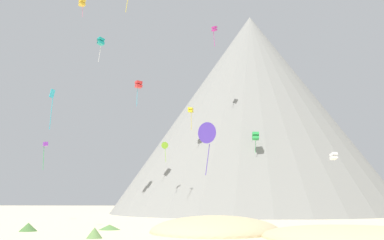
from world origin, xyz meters
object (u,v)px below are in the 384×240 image
object	(u,v)px
kite_cyan_mid	(52,100)
kite_violet_low	(45,145)
rock_massif	(254,114)
kite_green_mid	(256,136)
bush_far_left	(333,235)
kite_white_low	(334,156)
bush_scatter_east	(109,227)
kite_red_high	(139,85)
kite_yellow_mid	(191,110)
bush_far_right	(28,227)
kite_lime_low	(165,146)
kite_teal_high	(101,42)
kite_indigo_low	(208,133)
kite_gold_high	(82,3)
kite_magenta_high	(214,29)
bush_mid_center	(95,233)

from	to	relation	value
kite_cyan_mid	kite_violet_low	bearing A→B (deg)	87.23
rock_massif	kite_green_mid	xyz separation A→B (m)	(-2.05, -27.97, -9.64)
bush_far_left	kite_white_low	bearing A→B (deg)	74.43
bush_scatter_east	rock_massif	xyz separation A→B (m)	(22.46, 63.31, 25.13)
kite_red_high	kite_yellow_mid	world-z (taller)	kite_red_high
bush_far_right	kite_lime_low	distance (m)	40.25
rock_massif	kite_lime_low	xyz separation A→B (m)	(-19.81, -30.05, -11.65)
kite_red_high	kite_teal_high	xyz separation A→B (m)	(-7.37, -2.54, 8.35)
bush_scatter_east	kite_cyan_mid	world-z (taller)	kite_cyan_mid
bush_far_left	kite_green_mid	xyz separation A→B (m)	(-3.09, 46.03, 15.50)
kite_yellow_mid	kite_lime_low	bearing A→B (deg)	-25.35
kite_teal_high	kite_green_mid	size ratio (longest dim) A/B	1.23
kite_red_high	kite_yellow_mid	distance (m)	12.18
kite_green_mid	kite_lime_low	bearing A→B (deg)	-173.39
kite_teal_high	kite_indigo_low	bearing A→B (deg)	175.30
kite_violet_low	kite_yellow_mid	bearing A→B (deg)	-89.74
kite_lime_low	kite_violet_low	size ratio (longest dim) A/B	0.80
kite_red_high	kite_gold_high	size ratio (longest dim) A/B	1.48
bush_scatter_east	kite_yellow_mid	world-z (taller)	kite_yellow_mid
rock_massif	kite_teal_high	bearing A→B (deg)	-136.07
kite_red_high	kite_lime_low	world-z (taller)	kite_red_high
bush_scatter_east	kite_red_high	world-z (taller)	kite_red_high
kite_gold_high	kite_yellow_mid	xyz separation A→B (m)	(20.78, 10.48, -19.69)
kite_lime_low	kite_cyan_mid	size ratio (longest dim) A/B	0.73
bush_scatter_east	kite_cyan_mid	bearing A→B (deg)	156.65
kite_violet_low	kite_indigo_low	bearing A→B (deg)	-161.21
kite_red_high	kite_indigo_low	distance (m)	40.64
kite_magenta_high	kite_violet_low	size ratio (longest dim) A/B	0.95
bush_far_left	bush_mid_center	distance (m)	22.20
bush_scatter_east	bush_far_right	bearing A→B (deg)	-160.50
kite_magenta_high	kite_teal_high	distance (m)	24.54
bush_far_right	kite_yellow_mid	size ratio (longest dim) A/B	0.43
rock_massif	kite_green_mid	bearing A→B (deg)	-94.19
kite_red_high	kite_green_mid	distance (m)	25.60
kite_magenta_high	kite_indigo_low	xyz separation A→B (m)	(-0.75, -40.05, -28.35)
kite_green_mid	kite_indigo_low	bearing A→B (deg)	-103.71
kite_gold_high	kite_indigo_low	world-z (taller)	kite_gold_high
kite_violet_low	kite_yellow_mid	xyz separation A→B (m)	(24.83, 15.12, 8.86)
bush_scatter_east	kite_gold_high	xyz separation A→B (m)	(-13.46, 28.72, 41.25)
bush_scatter_east	kite_white_low	size ratio (longest dim) A/B	2.53
bush_far_left	kite_teal_high	bearing A→B (deg)	128.51
kite_gold_high	kite_white_low	distance (m)	57.93
kite_red_high	bush_mid_center	bearing A→B (deg)	154.66
bush_far_right	rock_massif	bearing A→B (deg)	64.93
bush_far_left	kite_violet_low	size ratio (longest dim) A/B	0.28
bush_far_left	rock_massif	world-z (taller)	rock_massif
kite_gold_high	kite_cyan_mid	xyz separation A→B (m)	(4.20, -24.72, -24.89)
kite_violet_low	kite_yellow_mid	size ratio (longest dim) A/B	1.05
kite_gold_high	kite_yellow_mid	distance (m)	30.48
kite_teal_high	kite_green_mid	distance (m)	36.20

